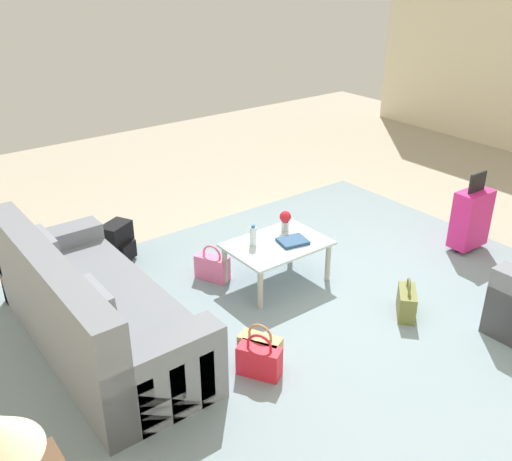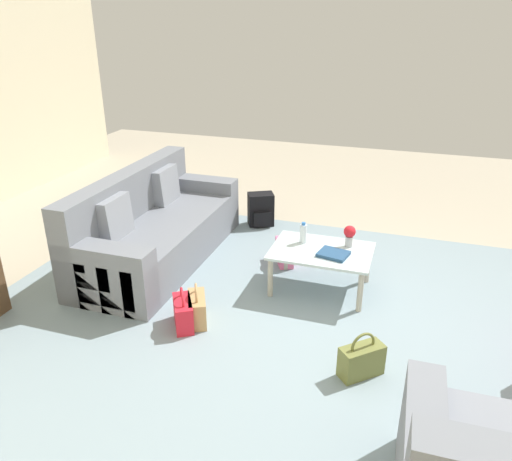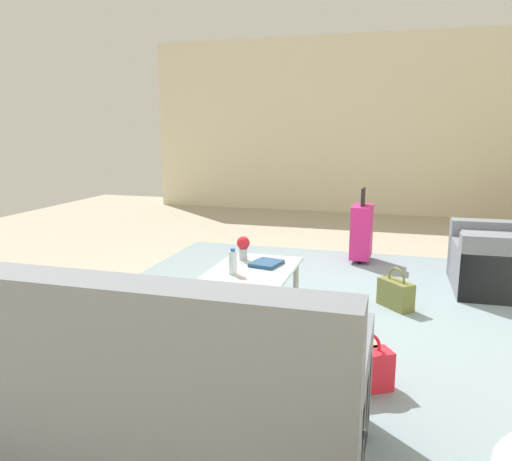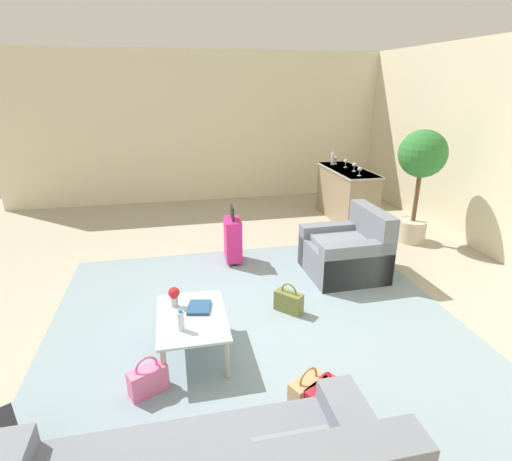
{
  "view_description": "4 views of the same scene",
  "coord_description": "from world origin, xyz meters",
  "px_view_note": "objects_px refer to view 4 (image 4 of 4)",
  "views": [
    {
      "loc": [
        3.38,
        3.08,
        2.8
      ],
      "look_at": [
        0.78,
        -0.33,
        0.71
      ],
      "focal_mm": 40.0,
      "sensor_mm": 36.0,
      "label": 1
    },
    {
      "loc": [
        -0.31,
        3.56,
        2.39
      ],
      "look_at": [
        0.78,
        0.27,
        0.87
      ],
      "focal_mm": 35.0,
      "sensor_mm": 36.0,
      "label": 2
    },
    {
      "loc": [
        4.08,
        0.59,
        1.5
      ],
      "look_at": [
        0.92,
        -0.32,
        0.83
      ],
      "focal_mm": 35.0,
      "sensor_mm": 36.0,
      "label": 3
    },
    {
      "loc": [
        3.68,
        -0.58,
        2.46
      ],
      "look_at": [
        -0.19,
        0.24,
        0.99
      ],
      "focal_mm": 28.0,
      "sensor_mm": 36.0,
      "label": 4
    }
  ],
  "objects_px": {
    "wine_glass_leftmost": "(335,158)",
    "handbag_olive": "(289,301)",
    "wine_glass_right_of_centre": "(354,165)",
    "handbag_red": "(322,397)",
    "armchair": "(349,253)",
    "coffee_table": "(192,321)",
    "water_bottle": "(181,321)",
    "bar_console": "(346,194)",
    "handbag_pink": "(148,380)",
    "coffee_table_book": "(199,307)",
    "wine_glass_left_of_centre": "(346,162)",
    "wine_bottle_clear": "(333,159)",
    "potted_ficus": "(421,166)",
    "handbag_tan": "(308,391)",
    "suitcase_magenta": "(233,239)",
    "wine_glass_rightmost": "(360,170)",
    "flower_vase": "(174,295)",
    "backpack_black": "(7,447)"
  },
  "relations": [
    {
      "from": "coffee_table",
      "to": "wine_bottle_clear",
      "type": "distance_m",
      "value": 5.02
    },
    {
      "from": "handbag_tan",
      "to": "handbag_pink",
      "type": "distance_m",
      "value": 1.33
    },
    {
      "from": "handbag_pink",
      "to": "bar_console",
      "type": "bearing_deg",
      "value": 138.46
    },
    {
      "from": "coffee_table_book",
      "to": "handbag_pink",
      "type": "distance_m",
      "value": 0.81
    },
    {
      "from": "flower_vase",
      "to": "handbag_red",
      "type": "relative_size",
      "value": 0.57
    },
    {
      "from": "flower_vase",
      "to": "handbag_tan",
      "type": "height_order",
      "value": "flower_vase"
    },
    {
      "from": "water_bottle",
      "to": "wine_glass_right_of_centre",
      "type": "bearing_deg",
      "value": 137.46
    },
    {
      "from": "backpack_black",
      "to": "bar_console",
      "type": "bearing_deg",
      "value": 135.67
    },
    {
      "from": "armchair",
      "to": "potted_ficus",
      "type": "distance_m",
      "value": 2.01
    },
    {
      "from": "coffee_table",
      "to": "wine_glass_left_of_centre",
      "type": "bearing_deg",
      "value": 139.68
    },
    {
      "from": "wine_glass_right_of_centre",
      "to": "backpack_black",
      "type": "distance_m",
      "value": 6.24
    },
    {
      "from": "coffee_table_book",
      "to": "handbag_olive",
      "type": "xyz_separation_m",
      "value": [
        -0.4,
        1.03,
        -0.29
      ]
    },
    {
      "from": "bar_console",
      "to": "wine_glass_right_of_centre",
      "type": "height_order",
      "value": "wine_glass_right_of_centre"
    },
    {
      "from": "bar_console",
      "to": "coffee_table",
      "type": "bearing_deg",
      "value": -41.53
    },
    {
      "from": "coffee_table",
      "to": "wine_glass_rightmost",
      "type": "bearing_deg",
      "value": 134.04
    },
    {
      "from": "coffee_table_book",
      "to": "wine_glass_leftmost",
      "type": "relative_size",
      "value": 1.64
    },
    {
      "from": "wine_glass_rightmost",
      "to": "suitcase_magenta",
      "type": "relative_size",
      "value": 0.18
    },
    {
      "from": "wine_glass_rightmost",
      "to": "handbag_pink",
      "type": "height_order",
      "value": "wine_glass_rightmost"
    },
    {
      "from": "wine_glass_rightmost",
      "to": "potted_ficus",
      "type": "height_order",
      "value": "potted_ficus"
    },
    {
      "from": "wine_glass_leftmost",
      "to": "handbag_pink",
      "type": "bearing_deg",
      "value": -37.66
    },
    {
      "from": "coffee_table",
      "to": "water_bottle",
      "type": "xyz_separation_m",
      "value": [
        0.2,
        -0.1,
        0.15
      ]
    },
    {
      "from": "wine_bottle_clear",
      "to": "handbag_red",
      "type": "height_order",
      "value": "wine_bottle_clear"
    },
    {
      "from": "water_bottle",
      "to": "handbag_red",
      "type": "relative_size",
      "value": 0.57
    },
    {
      "from": "armchair",
      "to": "wine_bottle_clear",
      "type": "bearing_deg",
      "value": 163.2
    },
    {
      "from": "bar_console",
      "to": "backpack_black",
      "type": "height_order",
      "value": "bar_console"
    },
    {
      "from": "wine_glass_left_of_centre",
      "to": "potted_ficus",
      "type": "distance_m",
      "value": 1.6
    },
    {
      "from": "wine_glass_rightmost",
      "to": "backpack_black",
      "type": "distance_m",
      "value": 5.94
    },
    {
      "from": "bar_console",
      "to": "handbag_pink",
      "type": "distance_m",
      "value": 5.3
    },
    {
      "from": "suitcase_magenta",
      "to": "handbag_olive",
      "type": "relative_size",
      "value": 2.37
    },
    {
      "from": "wine_glass_left_of_centre",
      "to": "backpack_black",
      "type": "xyz_separation_m",
      "value": [
        4.68,
        -4.41,
        -0.88
      ]
    },
    {
      "from": "coffee_table",
      "to": "handbag_olive",
      "type": "xyz_separation_m",
      "value": [
        -0.52,
        1.11,
        -0.22
      ]
    },
    {
      "from": "coffee_table_book",
      "to": "wine_bottle_clear",
      "type": "relative_size",
      "value": 0.84
    },
    {
      "from": "wine_glass_right_of_centre",
      "to": "handbag_red",
      "type": "distance_m",
      "value": 4.88
    },
    {
      "from": "armchair",
      "to": "coffee_table",
      "type": "bearing_deg",
      "value": -59.11
    },
    {
      "from": "coffee_table_book",
      "to": "wine_glass_rightmost",
      "type": "relative_size",
      "value": 1.64
    },
    {
      "from": "handbag_pink",
      "to": "wine_glass_rightmost",
      "type": "bearing_deg",
      "value": 134.59
    },
    {
      "from": "wine_glass_leftmost",
      "to": "handbag_olive",
      "type": "distance_m",
      "value": 4.14
    },
    {
      "from": "handbag_red",
      "to": "armchair",
      "type": "bearing_deg",
      "value": 151.47
    },
    {
      "from": "flower_vase",
      "to": "wine_glass_right_of_centre",
      "type": "height_order",
      "value": "wine_glass_right_of_centre"
    },
    {
      "from": "suitcase_magenta",
      "to": "handbag_pink",
      "type": "xyz_separation_m",
      "value": [
        2.46,
        -1.11,
        -0.23
      ]
    },
    {
      "from": "coffee_table",
      "to": "handbag_red",
      "type": "height_order",
      "value": "coffee_table"
    },
    {
      "from": "handbag_tan",
      "to": "handbag_red",
      "type": "bearing_deg",
      "value": 49.56
    },
    {
      "from": "coffee_table_book",
      "to": "wine_glass_leftmost",
      "type": "distance_m",
      "value": 4.97
    },
    {
      "from": "potted_ficus",
      "to": "coffee_table",
      "type": "bearing_deg",
      "value": -59.26
    },
    {
      "from": "water_bottle",
      "to": "armchair",
      "type": "bearing_deg",
      "value": 123.42
    },
    {
      "from": "coffee_table_book",
      "to": "wine_glass_left_of_centre",
      "type": "distance_m",
      "value": 4.73
    },
    {
      "from": "wine_bottle_clear",
      "to": "potted_ficus",
      "type": "height_order",
      "value": "potted_ficus"
    },
    {
      "from": "wine_bottle_clear",
      "to": "handbag_tan",
      "type": "bearing_deg",
      "value": -23.7
    },
    {
      "from": "water_bottle",
      "to": "bar_console",
      "type": "distance_m",
      "value": 4.89
    },
    {
      "from": "wine_bottle_clear",
      "to": "handbag_pink",
      "type": "bearing_deg",
      "value": -37.41
    }
  ]
}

